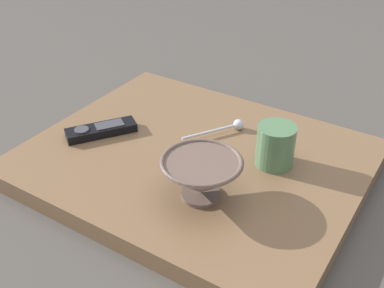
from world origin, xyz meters
The scene contains 6 objects.
ground_plane centered at (0.00, 0.00, 0.00)m, with size 6.00×6.00×0.00m, color #47423D.
table centered at (0.00, 0.00, 0.02)m, with size 0.66×0.54×0.04m.
cereal_bowl centered at (0.08, -0.11, 0.08)m, with size 0.15×0.15×0.08m.
coffee_mug centered at (0.15, 0.06, 0.08)m, with size 0.08×0.08×0.08m.
teaspoon centered at (0.02, 0.12, 0.05)m, with size 0.09×0.13×0.02m.
tv_remote_near centered at (-0.21, -0.04, 0.05)m, with size 0.12×0.15×0.02m.
Camera 1 is at (0.43, -0.68, 0.59)m, focal length 44.55 mm.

